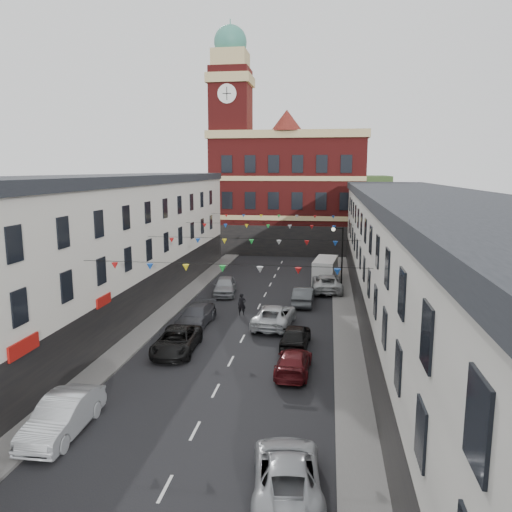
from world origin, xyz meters
The scene contains 21 objects.
ground centered at (0.00, 0.00, 0.00)m, with size 160.00×160.00×0.00m, color black.
pavement_left centered at (-6.90, 2.00, 0.07)m, with size 1.80×64.00×0.15m, color #605E5B.
pavement_right centered at (6.90, 2.00, 0.07)m, with size 1.80×64.00×0.15m, color #605E5B.
terrace_left centered at (-11.78, 1.00, 5.35)m, with size 8.40×56.00×10.70m.
terrace_right centered at (11.78, 1.00, 4.85)m, with size 8.40×56.00×9.70m.
civic_building centered at (0.00, 37.95, 8.14)m, with size 20.60×13.30×18.50m.
clock_tower centered at (-7.50, 35.00, 14.93)m, with size 5.60×5.60×30.00m.
distant_hill centered at (-4.00, 62.00, 5.00)m, with size 40.00×14.00×10.00m, color #334F25.
street_lamp centered at (6.55, 14.00, 3.90)m, with size 1.10×0.36×6.00m.
car_left_b centered at (-5.50, -13.01, 0.82)m, with size 1.73×4.96×1.64m, color #B9BEC2.
car_left_c centered at (-3.60, -2.98, 0.72)m, with size 2.39×5.18×1.44m, color black.
car_left_d centered at (-3.81, 2.42, 0.72)m, with size 2.03×4.99×1.45m, color #37383D.
car_left_e centered at (-3.60, 11.51, 0.81)m, with size 1.91×4.74×1.62m, color #999CA1.
car_right_b centered at (4.26, -15.49, 0.71)m, with size 2.36×5.13×1.43m, color #9A9CA1.
car_right_c centered at (3.77, -5.20, 0.65)m, with size 1.83×4.49×1.30m, color #551114.
car_right_d centered at (3.60, -1.01, 0.73)m, with size 1.73×4.31×1.47m, color black.
car_right_e centered at (3.60, 9.16, 0.76)m, with size 1.61×4.61×1.52m, color #45494C.
car_right_f centered at (5.50, 14.09, 0.80)m, with size 2.65×5.75×1.60m, color #AFB3B4.
moving_car centered at (1.80, 3.06, 0.77)m, with size 2.57×5.57×1.55m, color silver.
white_van centered at (5.29, 18.26, 1.15)m, with size 2.01×5.22×2.31m, color silver.
pedestrian centered at (-0.97, 5.37, 0.86)m, with size 0.63×0.41×1.73m, color black.
Camera 1 is at (5.48, -31.31, 11.14)m, focal length 35.00 mm.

